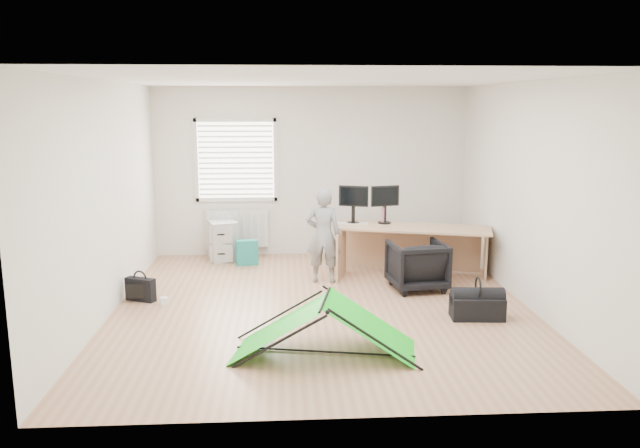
{
  "coord_description": "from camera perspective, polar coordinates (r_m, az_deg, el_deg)",
  "views": [
    {
      "loc": [
        -0.46,
        -7.25,
        2.44
      ],
      "look_at": [
        0.0,
        0.4,
        0.95
      ],
      "focal_mm": 35.0,
      "sensor_mm": 36.0,
      "label": 1
    }
  ],
  "objects": [
    {
      "name": "storage_crate",
      "position": [
        9.97,
        7.94,
        -2.39
      ],
      "size": [
        0.57,
        0.43,
        0.3
      ],
      "primitive_type": "cube",
      "rotation": [
        0.0,
        0.0,
        -0.11
      ],
      "color": "silver",
      "rests_on": "ground"
    },
    {
      "name": "office_chair",
      "position": [
        8.38,
        8.86,
        -3.76
      ],
      "size": [
        0.78,
        0.8,
        0.65
      ],
      "primitive_type": "imported",
      "rotation": [
        0.0,
        0.0,
        3.27
      ],
      "color": "black",
      "rests_on": "ground"
    },
    {
      "name": "window",
      "position": [
        10.03,
        -7.7,
        5.81
      ],
      "size": [
        1.2,
        0.06,
        1.2
      ],
      "primitive_type": "cube",
      "color": "silver",
      "rests_on": "back_wall"
    },
    {
      "name": "kite",
      "position": [
        6.21,
        0.43,
        -9.36
      ],
      "size": [
        1.91,
        1.12,
        0.55
      ],
      "primitive_type": null,
      "rotation": [
        0.0,
        0.0,
        -0.19
      ],
      "color": "#12C419",
      "rests_on": "ground"
    },
    {
      "name": "tote_bag",
      "position": [
        9.61,
        -6.68,
        -2.6
      ],
      "size": [
        0.35,
        0.21,
        0.39
      ],
      "primitive_type": "cube",
      "rotation": [
        0.0,
        0.0,
        0.22
      ],
      "color": "#1D7F76",
      "rests_on": "ground"
    },
    {
      "name": "desk",
      "position": [
        8.98,
        8.58,
        -2.52
      ],
      "size": [
        2.21,
        1.23,
        0.72
      ],
      "primitive_type": "cube",
      "rotation": [
        0.0,
        0.0,
        -0.28
      ],
      "color": "tan",
      "rests_on": "ground"
    },
    {
      "name": "radiator",
      "position": [
        10.14,
        -7.56,
        -0.41
      ],
      "size": [
        1.0,
        0.12,
        0.6
      ],
      "primitive_type": "cube",
      "color": "silver",
      "rests_on": "back_wall"
    },
    {
      "name": "thermos",
      "position": [
        9.1,
        5.81,
        0.81
      ],
      "size": [
        0.07,
        0.07,
        0.24
      ],
      "primitive_type": "cylinder",
      "rotation": [
        0.0,
        0.0,
        0.01
      ],
      "color": "#B16374",
      "rests_on": "desk"
    },
    {
      "name": "white_box",
      "position": [
        7.96,
        -14.08,
        -6.84
      ],
      "size": [
        0.12,
        0.12,
        0.09
      ],
      "primitive_type": "cube",
      "rotation": [
        0.0,
        0.0,
        0.34
      ],
      "color": "silver",
      "rests_on": "ground"
    },
    {
      "name": "monitor_left",
      "position": [
        9.01,
        3.06,
        1.3
      ],
      "size": [
        0.43,
        0.23,
        0.41
      ],
      "primitive_type": "cube",
      "rotation": [
        0.0,
        0.0,
        -0.33
      ],
      "color": "black",
      "rests_on": "desk"
    },
    {
      "name": "duffel_bag",
      "position": [
        7.45,
        14.17,
        -7.41
      ],
      "size": [
        0.62,
        0.35,
        0.26
      ],
      "primitive_type": "cube",
      "rotation": [
        0.0,
        0.0,
        -0.07
      ],
      "color": "black",
      "rests_on": "ground"
    },
    {
      "name": "keyboard",
      "position": [
        9.02,
        3.05,
        0.06
      ],
      "size": [
        0.43,
        0.15,
        0.02
      ],
      "primitive_type": "cube",
      "rotation": [
        0.0,
        0.0,
        0.0
      ],
      "color": "beige",
      "rests_on": "desk"
    },
    {
      "name": "ground",
      "position": [
        7.66,
        0.18,
        -7.56
      ],
      "size": [
        5.5,
        5.5,
        0.0
      ],
      "primitive_type": "plane",
      "color": "#AB7B5B",
      "rests_on": "ground"
    },
    {
      "name": "monitor_right",
      "position": [
        9.08,
        5.92,
        1.32
      ],
      "size": [
        0.43,
        0.2,
        0.41
      ],
      "primitive_type": "cube",
      "rotation": [
        0.0,
        0.0,
        0.25
      ],
      "color": "black",
      "rests_on": "desk"
    },
    {
      "name": "filing_cabinet",
      "position": [
        9.96,
        -8.89,
        -1.47
      ],
      "size": [
        0.54,
        0.63,
        0.63
      ],
      "primitive_type": "cube",
      "rotation": [
        0.0,
        0.0,
        0.3
      ],
      "color": "#AFB1B4",
      "rests_on": "ground"
    },
    {
      "name": "person",
      "position": [
        8.53,
        0.3,
        -1.05
      ],
      "size": [
        0.53,
        0.4,
        1.32
      ],
      "primitive_type": "imported",
      "rotation": [
        0.0,
        0.0,
        2.96
      ],
      "color": "slate",
      "rests_on": "ground"
    },
    {
      "name": "laptop_bag",
      "position": [
        8.16,
        -16.08,
        -5.77
      ],
      "size": [
        0.4,
        0.27,
        0.29
      ],
      "primitive_type": "cube",
      "rotation": [
        0.0,
        0.0,
        -0.43
      ],
      "color": "black",
      "rests_on": "ground"
    },
    {
      "name": "back_wall",
      "position": [
        10.07,
        -0.8,
        4.78
      ],
      "size": [
        5.0,
        0.02,
        2.7
      ],
      "primitive_type": "cube",
      "color": "silver",
      "rests_on": "ground"
    }
  ]
}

